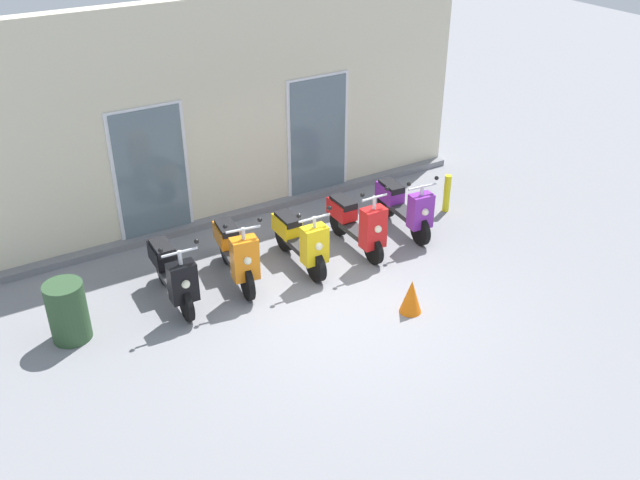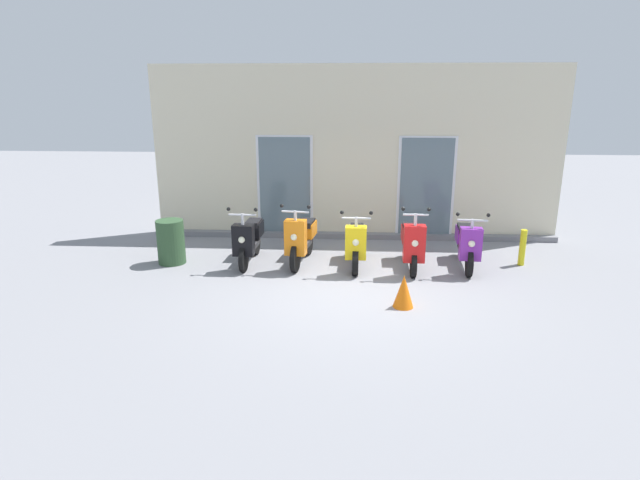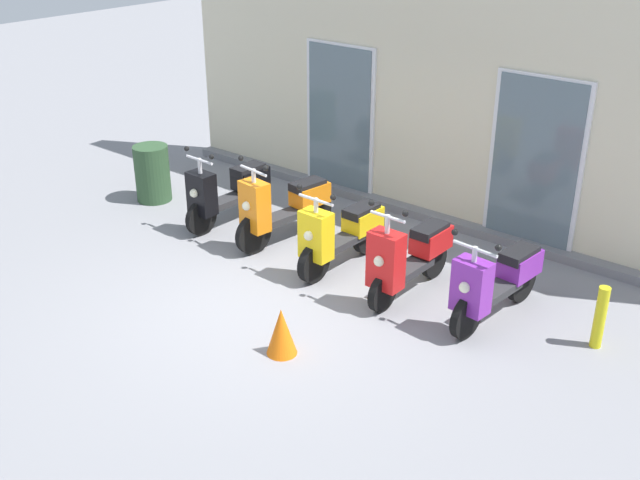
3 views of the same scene
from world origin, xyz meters
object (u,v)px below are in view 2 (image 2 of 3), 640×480
object	(u,v)px
scooter_red	(412,243)
scooter_purple	(467,243)
scooter_yellow	(356,243)
curb_bollard	(522,248)
scooter_black	(249,238)
traffic_cone	(404,291)
scooter_orange	(302,238)
trash_bin	(171,242)

from	to	relation	value
scooter_red	scooter_purple	bearing A→B (deg)	7.60
scooter_yellow	curb_bollard	xyz separation A→B (m)	(3.18, 0.26, -0.11)
scooter_yellow	scooter_black	bearing A→B (deg)	177.97
scooter_yellow	traffic_cone	bearing A→B (deg)	-69.29
scooter_red	traffic_cone	bearing A→B (deg)	-99.58
scooter_yellow	scooter_purple	xyz separation A→B (m)	(2.08, 0.08, 0.01)
scooter_orange	trash_bin	distance (m)	2.53
scooter_orange	scooter_red	bearing A→B (deg)	-4.37
scooter_red	scooter_purple	distance (m)	1.06
scooter_yellow	scooter_purple	distance (m)	2.08
scooter_black	scooter_yellow	bearing A→B (deg)	-2.03
traffic_cone	scooter_black	bearing A→B (deg)	144.53
scooter_black	curb_bollard	distance (m)	5.25
traffic_cone	trash_bin	distance (m)	4.70
scooter_purple	curb_bollard	size ratio (longest dim) A/B	2.29
traffic_cone	trash_bin	size ratio (longest dim) A/B	0.61
trash_bin	traffic_cone	bearing A→B (deg)	-23.69
scooter_orange	trash_bin	world-z (taller)	scooter_orange
scooter_red	scooter_purple	xyz separation A→B (m)	(1.05, 0.14, -0.03)
curb_bollard	trash_bin	world-z (taller)	trash_bin
scooter_black	scooter_red	bearing A→B (deg)	-2.38
scooter_yellow	curb_bollard	bearing A→B (deg)	4.71
scooter_black	scooter_purple	xyz separation A→B (m)	(4.14, 0.01, -0.02)
scooter_red	curb_bollard	bearing A→B (deg)	8.42
scooter_purple	curb_bollard	xyz separation A→B (m)	(1.10, 0.18, -0.12)
scooter_red	traffic_cone	distance (m)	1.89
curb_bollard	trash_bin	distance (m)	6.76
traffic_cone	scooter_purple	bearing A→B (deg)	55.66
scooter_yellow	scooter_red	world-z (taller)	scooter_red
scooter_orange	scooter_yellow	size ratio (longest dim) A/B	1.04
scooter_yellow	scooter_purple	bearing A→B (deg)	2.32
scooter_yellow	traffic_cone	distance (m)	2.05
scooter_red	scooter_orange	bearing A→B (deg)	175.63
scooter_black	trash_bin	size ratio (longest dim) A/B	1.81
scooter_orange	curb_bollard	size ratio (longest dim) A/B	2.31
scooter_yellow	curb_bollard	distance (m)	3.19
scooter_black	traffic_cone	bearing A→B (deg)	-35.47
scooter_orange	scooter_yellow	distance (m)	1.06
scooter_red	traffic_cone	world-z (taller)	scooter_red
scooter_orange	scooter_red	distance (m)	2.09
scooter_orange	scooter_purple	bearing A→B (deg)	-0.36
scooter_red	trash_bin	world-z (taller)	scooter_red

